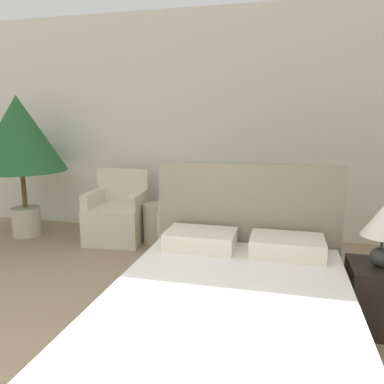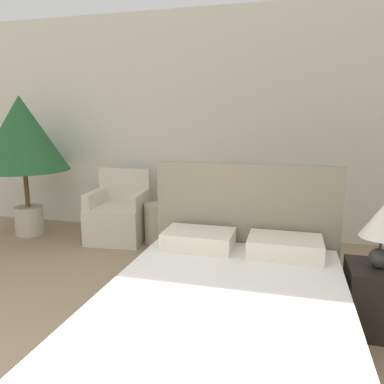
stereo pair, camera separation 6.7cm
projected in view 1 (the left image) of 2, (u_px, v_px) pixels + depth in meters
name	position (u px, v px, depth m)	size (l,w,h in m)	color
wall_back	(207.00, 125.00, 4.90)	(10.00, 0.06, 2.90)	silver
bed	(229.00, 324.00, 2.33)	(1.53, 2.10, 1.18)	#4C4238
armchair_near_window_left	(117.00, 219.00, 4.75)	(0.74, 0.68, 0.89)	beige
armchair_near_window_right	(195.00, 224.00, 4.51)	(0.73, 0.68, 0.89)	beige
potted_palm	(19.00, 137.00, 4.78)	(1.15, 1.15, 1.83)	beige
nightstand	(377.00, 297.00, 2.76)	(0.42, 0.45, 0.49)	black
table_lamp	(384.00, 224.00, 2.64)	(0.30, 0.30, 0.47)	#333333
side_table	(155.00, 224.00, 4.65)	(0.29, 0.29, 0.51)	#B7AD93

